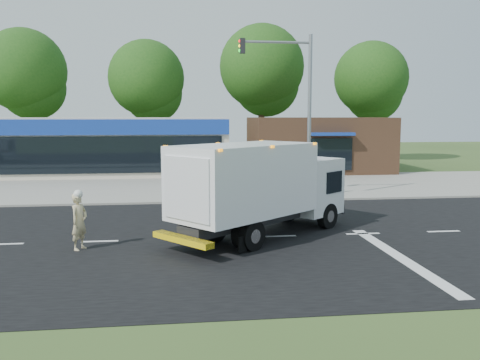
{
  "coord_description": "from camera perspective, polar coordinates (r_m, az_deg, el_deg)",
  "views": [
    {
      "loc": [
        -3.39,
        -16.75,
        4.12
      ],
      "look_at": [
        -1.07,
        2.21,
        1.7
      ],
      "focal_mm": 38.0,
      "sensor_mm": 36.0,
      "label": 1
    }
  ],
  "objects": [
    {
      "name": "road_asphalt",
      "position": [
        17.58,
        4.37,
        -6.34
      ],
      "size": [
        60.0,
        14.0,
        0.02
      ],
      "primitive_type": "cube",
      "color": "black",
      "rests_on": "ground"
    },
    {
      "name": "retail_strip_mall",
      "position": [
        37.17,
        -15.67,
        3.7
      ],
      "size": [
        18.0,
        6.2,
        4.0
      ],
      "color": "beige",
      "rests_on": "ground"
    },
    {
      "name": "brown_storefront",
      "position": [
        38.23,
        8.83,
        3.95
      ],
      "size": [
        10.0,
        6.7,
        4.0
      ],
      "color": "#382316",
      "rests_on": "ground"
    },
    {
      "name": "sidewalk",
      "position": [
        25.5,
        0.76,
        -1.94
      ],
      "size": [
        60.0,
        2.4,
        0.12
      ],
      "primitive_type": "cube",
      "color": "gray",
      "rests_on": "ground"
    },
    {
      "name": "ground",
      "position": [
        17.58,
        4.37,
        -6.36
      ],
      "size": [
        120.0,
        120.0,
        0.0
      ],
      "primitive_type": "plane",
      "color": "#385123",
      "rests_on": "ground"
    },
    {
      "name": "lane_markings",
      "position": [
        16.63,
        9.9,
        -7.17
      ],
      "size": [
        55.2,
        7.0,
        0.01
      ],
      "color": "silver",
      "rests_on": "road_asphalt"
    },
    {
      "name": "parking_apron",
      "position": [
        31.21,
        -0.67,
        -0.35
      ],
      "size": [
        60.0,
        9.0,
        0.02
      ],
      "primitive_type": "cube",
      "color": "gray",
      "rests_on": "ground"
    },
    {
      "name": "ems_box_truck",
      "position": [
        17.12,
        2.24,
        -0.38
      ],
      "size": [
        7.0,
        6.38,
        3.22
      ],
      "rotation": [
        0.0,
        0.0,
        0.7
      ],
      "color": "black",
      "rests_on": "ground"
    },
    {
      "name": "emergency_worker",
      "position": [
        16.42,
        -17.61,
        -4.35
      ],
      "size": [
        0.67,
        0.77,
        1.88
      ],
      "rotation": [
        0.0,
        0.0,
        1.09
      ],
      "color": "#CAB686",
      "rests_on": "ground"
    },
    {
      "name": "traffic_signal_pole",
      "position": [
        25.03,
        6.38,
        9.01
      ],
      "size": [
        3.51,
        0.25,
        8.0
      ],
      "color": "gray",
      "rests_on": "ground"
    },
    {
      "name": "background_trees",
      "position": [
        45.1,
        -3.79,
        11.34
      ],
      "size": [
        36.77,
        7.39,
        12.1
      ],
      "color": "#332114",
      "rests_on": "ground"
    }
  ]
}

